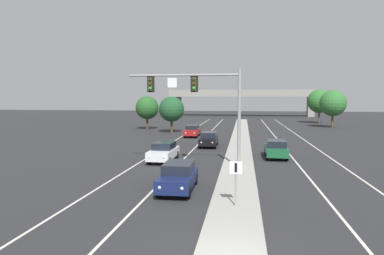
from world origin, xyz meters
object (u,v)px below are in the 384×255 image
tree_far_right_b (333,103)px  car_oncoming_navy (178,176)px  tree_far_left_b (172,109)px  overhead_signal_mast (202,96)px  car_oncoming_white (164,151)px  median_sign_post (236,176)px  tree_far_left_a (147,108)px  tree_far_right_c (319,101)px  car_oncoming_red (192,131)px  car_receding_green (276,149)px  car_oncoming_black (209,139)px

tree_far_right_b → car_oncoming_navy: bearing=-113.4°
car_oncoming_navy → tree_far_left_b: 32.42m
overhead_signal_mast → tree_far_right_b: bearing=64.1°
car_oncoming_white → median_sign_post: bearing=-61.6°
car_oncoming_white → tree_far_left_a: bearing=108.7°
car_oncoming_navy → tree_far_right_c: (19.21, 55.17, 3.80)m
overhead_signal_mast → car_oncoming_red: (-3.86, 20.80, -4.56)m
car_oncoming_navy → car_receding_green: 13.44m
tree_far_left_b → tree_far_right_b: bearing=26.3°
tree_far_right_c → car_oncoming_white: bearing=-115.5°
overhead_signal_mast → car_oncoming_black: bearing=93.2°
median_sign_post → car_oncoming_red: 30.59m
median_sign_post → tree_far_right_c: size_ratio=0.31×
car_oncoming_navy → car_receding_green: (6.51, 11.76, 0.00)m
car_oncoming_black → tree_far_right_b: tree_far_right_b is taller
tree_far_left_a → car_oncoming_black: bearing=-56.6°
car_oncoming_white → car_receding_green: size_ratio=1.00×
tree_far_right_b → tree_far_left_b: bearing=-153.7°
overhead_signal_mast → tree_far_right_c: bearing=69.2°
car_receding_green → tree_far_right_b: size_ratio=0.67×
car_oncoming_white → tree_far_left_b: bearing=100.4°
car_oncoming_navy → tree_far_left_b: size_ratio=0.82×
tree_far_right_b → tree_far_left_a: bearing=-165.6°
median_sign_post → tree_far_right_c: bearing=74.7°
car_oncoming_navy → tree_far_right_b: tree_far_right_b is taller
car_oncoming_black → tree_far_left_b: tree_far_left_b is taller
tree_far_left_b → tree_far_left_a: bearing=136.6°
car_oncoming_navy → tree_far_left_b: bearing=102.7°
car_oncoming_navy → tree_far_left_a: (-12.34, 36.48, 2.82)m
tree_far_left_b → car_oncoming_red: bearing=-49.5°
overhead_signal_mast → tree_far_right_b: overhead_signal_mast is taller
car_oncoming_red → overhead_signal_mast: bearing=-79.5°
tree_far_left_a → median_sign_post: bearing=-68.3°
median_sign_post → car_oncoming_navy: size_ratio=0.49×
tree_far_right_c → tree_far_left_b: bearing=-138.0°
median_sign_post → car_receding_green: size_ratio=0.49×
car_oncoming_black → tree_far_left_a: 22.51m
car_receding_green → tree_far_left_a: size_ratio=0.80×
car_oncoming_white → tree_far_right_b: (22.18, 35.88, 3.54)m
car_oncoming_navy → car_oncoming_red: same height
car_oncoming_navy → tree_far_right_b: (19.27, 44.57, 3.54)m
car_oncoming_navy → tree_far_left_b: (-7.10, 31.52, 2.78)m
overhead_signal_mast → car_oncoming_white: overhead_signal_mast is taller
car_oncoming_red → tree_far_left_a: tree_far_left_a is taller
car_oncoming_red → tree_far_left_a: size_ratio=0.80×
car_oncoming_navy → car_oncoming_red: size_ratio=1.00×
car_oncoming_black → car_oncoming_red: bearing=109.2°
overhead_signal_mast → car_oncoming_black: overhead_signal_mast is taller
tree_far_right_b → tree_far_left_a: (-31.60, -8.09, -0.72)m
overhead_signal_mast → car_oncoming_navy: size_ratio=1.87×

